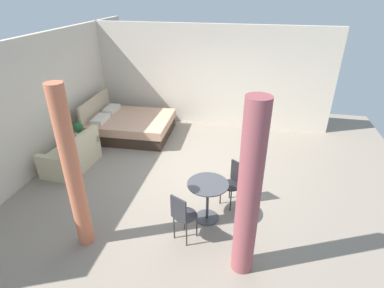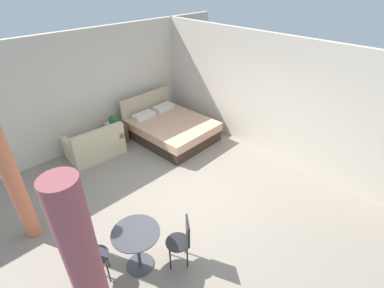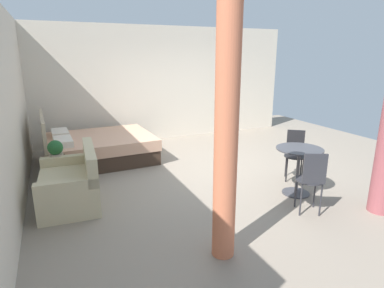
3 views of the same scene
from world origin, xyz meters
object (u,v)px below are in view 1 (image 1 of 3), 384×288
(nightstand, at_px, (82,142))
(cafe_chair_near_couch, at_px, (182,214))
(balcony_table, at_px, (208,194))
(cafe_chair_near_window, at_px, (234,180))
(bed, at_px, (130,125))
(couch, at_px, (72,156))
(potted_plant, at_px, (78,129))

(nightstand, xyz_separation_m, cafe_chair_near_couch, (-2.47, -3.21, 0.30))
(balcony_table, relative_size, cafe_chair_near_couch, 0.83)
(balcony_table, distance_m, cafe_chair_near_window, 0.69)
(cafe_chair_near_window, bearing_deg, bed, 51.61)
(couch, bearing_deg, cafe_chair_near_couch, -119.57)
(bed, distance_m, couch, 2.02)
(couch, xyz_separation_m, cafe_chair_near_couch, (-1.70, -3.00, 0.26))
(potted_plant, height_order, cafe_chair_near_window, cafe_chair_near_window)
(potted_plant, distance_m, cafe_chair_near_couch, 3.96)
(bed, xyz_separation_m, potted_plant, (-1.24, 0.80, 0.38))
(potted_plant, height_order, balcony_table, potted_plant)
(nightstand, bearing_deg, potted_plant, -155.82)
(cafe_chair_near_couch, bearing_deg, couch, 60.43)
(nightstand, bearing_deg, bed, -36.50)
(cafe_chair_near_window, bearing_deg, couch, 81.83)
(potted_plant, bearing_deg, bed, -32.79)
(nightstand, relative_size, cafe_chair_near_couch, 0.55)
(balcony_table, bearing_deg, nightstand, 62.17)
(cafe_chair_near_window, distance_m, cafe_chair_near_couch, 1.37)
(bed, distance_m, balcony_table, 4.03)
(cafe_chair_near_window, xyz_separation_m, cafe_chair_near_couch, (-1.17, 0.73, 0.03))
(nightstand, height_order, balcony_table, balcony_table)
(nightstand, relative_size, potted_plant, 1.52)
(nightstand, distance_m, potted_plant, 0.43)
(nightstand, distance_m, cafe_chair_near_window, 4.15)
(couch, bearing_deg, bed, -18.30)
(nightstand, height_order, cafe_chair_near_couch, cafe_chair_near_couch)
(couch, distance_m, nightstand, 0.80)
(couch, height_order, cafe_chair_near_window, cafe_chair_near_window)
(nightstand, height_order, potted_plant, potted_plant)
(cafe_chair_near_window, bearing_deg, nightstand, 71.62)
(cafe_chair_near_couch, bearing_deg, nightstand, 52.37)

